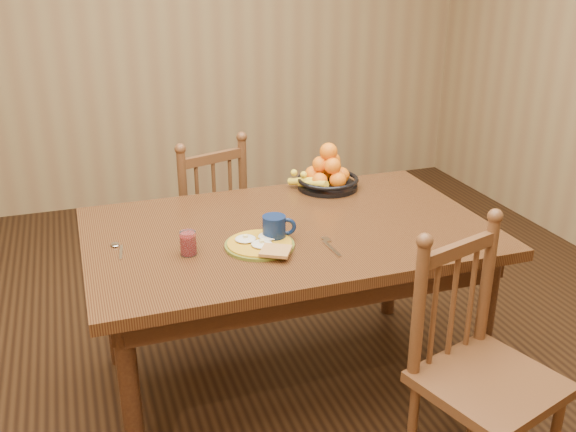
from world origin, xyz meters
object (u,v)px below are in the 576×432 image
object	(u,v)px
chair_far	(202,225)
fruit_bowl	(327,175)
chair_near	(480,372)
coffee_mug	(275,228)
breakfast_plate	(261,244)
dining_table	(288,247)

from	to	relation	value
chair_far	fruit_bowl	xyz separation A→B (m)	(0.51, -0.46, 0.36)
chair_near	coffee_mug	size ratio (longest dim) A/B	7.03
chair_near	breakfast_plate	bearing A→B (deg)	117.50
breakfast_plate	dining_table	bearing A→B (deg)	41.97
coffee_mug	chair_far	bearing A→B (deg)	96.40
breakfast_plate	coffee_mug	distance (m)	0.09
dining_table	chair_near	world-z (taller)	chair_near
chair_near	breakfast_plate	xyz separation A→B (m)	(-0.59, 0.60, 0.30)
chair_near	fruit_bowl	xyz separation A→B (m)	(-0.11, 1.13, 0.36)
dining_table	coffee_mug	size ratio (longest dim) A/B	11.96
fruit_bowl	chair_near	bearing A→B (deg)	-84.37
dining_table	breakfast_plate	world-z (taller)	breakfast_plate
chair_far	coffee_mug	distance (m)	1.01
dining_table	breakfast_plate	distance (m)	0.23
dining_table	coffee_mug	distance (m)	0.19
chair_far	chair_near	distance (m)	1.70
chair_near	coffee_mug	xyz separation A→B (m)	(-0.52, 0.64, 0.34)
chair_near	fruit_bowl	distance (m)	1.19
breakfast_plate	chair_near	bearing A→B (deg)	-45.50
breakfast_plate	fruit_bowl	size ratio (longest dim) A/B	0.95
dining_table	chair_far	xyz separation A→B (m)	(-0.19, 0.84, -0.21)
chair_near	coffee_mug	bearing A→B (deg)	111.90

